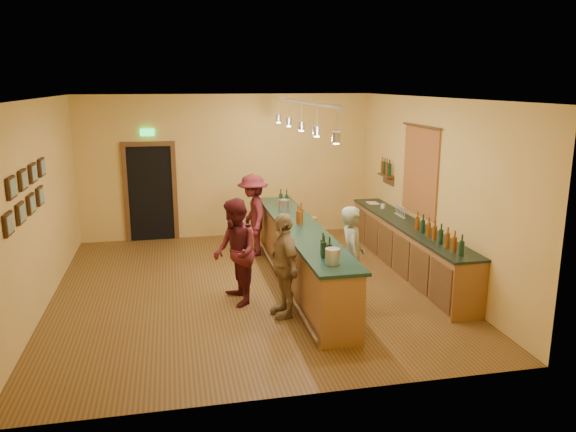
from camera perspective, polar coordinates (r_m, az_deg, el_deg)
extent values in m
plane|color=#573A19|center=(9.76, -3.91, -7.28)|extent=(7.00, 7.00, 0.00)
cube|color=silver|center=(9.13, -4.23, 11.85)|extent=(6.50, 7.00, 0.02)
cube|color=gold|center=(12.74, -6.23, 5.02)|extent=(6.50, 0.02, 3.20)
cube|color=gold|center=(5.97, 0.54, -4.59)|extent=(6.50, 0.02, 3.20)
cube|color=gold|center=(9.46, -23.97, 0.99)|extent=(0.02, 7.00, 3.20)
cube|color=gold|center=(10.26, 14.24, 2.64)|extent=(0.02, 7.00, 3.20)
cube|color=black|center=(12.76, -13.77, 2.22)|extent=(0.95, 0.06, 2.10)
cube|color=#4E2D17|center=(12.78, -16.13, 2.09)|extent=(0.10, 0.08, 2.10)
cube|color=#4E2D17|center=(12.74, -11.41, 2.32)|extent=(0.10, 0.08, 2.10)
cube|color=#4E2D17|center=(12.58, -14.05, 7.12)|extent=(1.15, 0.08, 0.10)
cube|color=#19E54C|center=(12.55, -14.12, 8.25)|extent=(0.30, 0.04, 0.15)
cube|color=#98361E|center=(10.56, 13.28, 4.38)|extent=(0.03, 1.40, 1.60)
cube|color=#4E2D17|center=(11.94, 9.88, 4.09)|extent=(0.16, 0.55, 0.03)
cube|color=#4E2D17|center=(11.99, 10.17, 3.63)|extent=(0.03, 0.55, 0.18)
cube|color=brown|center=(10.59, 12.05, -3.32)|extent=(0.55, 4.50, 0.90)
cube|color=black|center=(10.46, 12.17, -0.85)|extent=(0.60, 4.55, 0.04)
cylinder|color=silver|center=(11.61, 9.62, 1.00)|extent=(0.09, 0.09, 0.09)
cube|color=silver|center=(12.07, 8.62, 1.31)|extent=(0.22, 0.30, 0.01)
cube|color=brown|center=(9.75, 1.29, -4.17)|extent=(0.60, 5.00, 1.00)
cube|color=#132F24|center=(9.60, 1.31, -1.18)|extent=(0.70, 5.10, 0.05)
cylinder|color=silver|center=(9.79, -0.78, -6.25)|extent=(0.05, 5.00, 0.05)
cylinder|color=silver|center=(7.60, 4.54, -4.12)|extent=(0.20, 0.20, 0.22)
cylinder|color=silver|center=(10.70, -0.40, 1.09)|extent=(0.20, 0.20, 0.22)
cube|color=silver|center=(9.30, 1.38, 11.54)|extent=(0.06, 4.60, 0.05)
cylinder|color=silver|center=(7.38, 4.96, 9.52)|extent=(0.01, 0.01, 0.35)
cylinder|color=#A5A5AD|center=(7.39, 4.93, 7.97)|extent=(0.11, 0.11, 0.14)
cylinder|color=#FFEABF|center=(7.40, 4.91, 7.35)|extent=(0.08, 0.08, 0.02)
cylinder|color=silver|center=(8.34, 2.96, 10.00)|extent=(0.01, 0.01, 0.35)
cylinder|color=#A5A5AD|center=(8.35, 2.94, 8.63)|extent=(0.11, 0.11, 0.14)
cylinder|color=#FFEABF|center=(8.36, 2.94, 8.08)|extent=(0.08, 0.08, 0.02)
cylinder|color=silver|center=(9.31, 1.37, 10.37)|extent=(0.01, 0.01, 0.35)
cylinder|color=#A5A5AD|center=(9.32, 1.36, 9.14)|extent=(0.11, 0.11, 0.14)
cylinder|color=#FFEABF|center=(9.32, 1.36, 8.65)|extent=(0.08, 0.08, 0.02)
cylinder|color=silver|center=(10.28, 0.08, 10.66)|extent=(0.01, 0.01, 0.35)
cylinder|color=#A5A5AD|center=(10.29, 0.08, 9.55)|extent=(0.11, 0.11, 0.14)
cylinder|color=#FFEABF|center=(10.30, 0.08, 9.11)|extent=(0.08, 0.08, 0.02)
cylinder|color=silver|center=(11.26, -0.99, 10.90)|extent=(0.01, 0.01, 0.35)
cylinder|color=#A5A5AD|center=(11.27, -0.98, 9.89)|extent=(0.11, 0.11, 0.14)
cylinder|color=#FFEABF|center=(11.28, -0.98, 9.48)|extent=(0.08, 0.08, 0.02)
imported|color=gray|center=(8.75, 6.53, -4.21)|extent=(0.50, 0.66, 1.62)
imported|color=#59191E|center=(8.86, -5.36, -3.68)|extent=(0.75, 0.91, 1.70)
imported|color=#997A51|center=(8.38, -0.43, -4.99)|extent=(0.52, 0.98, 1.59)
imported|color=#59191E|center=(11.36, -3.57, 0.10)|extent=(0.65, 1.09, 1.67)
cylinder|color=olive|center=(11.66, 2.12, -0.25)|extent=(0.35, 0.35, 0.04)
cylinder|color=olive|center=(11.78, 2.73, -1.90)|extent=(0.04, 0.04, 0.67)
cylinder|color=olive|center=(11.84, 1.66, -1.81)|extent=(0.04, 0.04, 0.67)
cylinder|color=olive|center=(11.63, 1.92, -2.10)|extent=(0.04, 0.04, 0.67)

